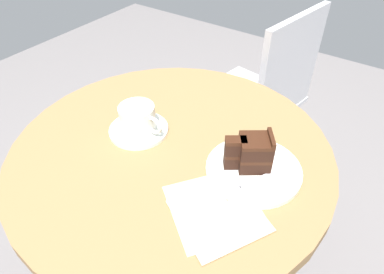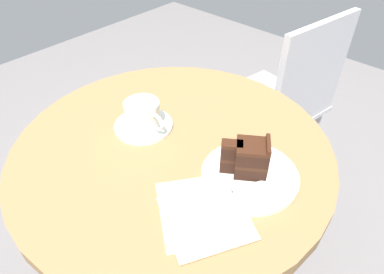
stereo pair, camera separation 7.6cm
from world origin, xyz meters
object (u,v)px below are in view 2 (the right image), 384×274
saucer (143,126)px  fork (242,189)px  coffee_cup (144,113)px  cake_plate (250,175)px  teaspoon (138,114)px  cake_slice (248,158)px  cafe_chair (284,98)px  napkin (204,213)px

saucer → fork: fork is taller
coffee_cup → fork: size_ratio=0.77×
cake_plate → teaspoon: bearing=-176.7°
cake_slice → fork: 0.06m
coffee_cup → cafe_chair: cafe_chair is taller
saucer → teaspoon: (-0.04, 0.02, 0.01)m
cake_plate → cafe_chair: 0.71m
teaspoon → cafe_chair: 0.69m
coffee_cup → teaspoon: 0.05m
coffee_cup → teaspoon: size_ratio=1.17×
fork → cafe_chair: cafe_chair is taller
saucer → cafe_chair: (0.05, 0.66, -0.23)m
saucer → coffee_cup: (0.00, 0.01, 0.04)m
teaspoon → coffee_cup: bearing=-110.9°
saucer → teaspoon: bearing=155.6°
teaspoon → cake_plate: size_ratio=0.48×
saucer → napkin: saucer is taller
coffee_cup → napkin: size_ratio=0.49×
saucer → coffee_cup: size_ratio=1.24×
cake_plate → napkin: bearing=-93.9°
saucer → cafe_chair: cafe_chair is taller
teaspoon → cafe_chair: (0.09, 0.65, -0.23)m
napkin → coffee_cup: bearing=159.8°
cake_plate → cafe_chair: bearing=111.3°
fork → napkin: fork is taller
coffee_cup → cafe_chair: 0.71m
saucer → cake_slice: size_ratio=1.42×
cake_slice → napkin: (0.00, -0.14, -0.05)m
saucer → cafe_chair: bearing=85.8°
cake_plate → fork: size_ratio=1.36×
saucer → fork: 0.31m
teaspoon → fork: (0.35, -0.03, 0.00)m
teaspoon → napkin: (0.32, -0.12, -0.01)m
cafe_chair → cake_plate: bearing=31.1°
napkin → cake_plate: bearing=86.1°
teaspoon → cake_plate: (0.33, 0.02, -0.00)m
teaspoon → saucer: bearing=-119.7°
fork → coffee_cup: bearing=-68.1°
fork → napkin: bearing=10.4°
fork → cafe_chair: (-0.26, 0.68, -0.24)m
saucer → napkin: bearing=-18.9°
coffee_cup → cafe_chair: size_ratio=0.14×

